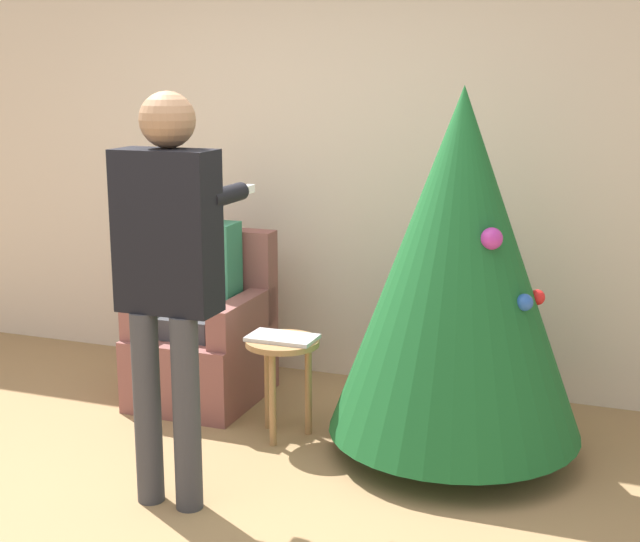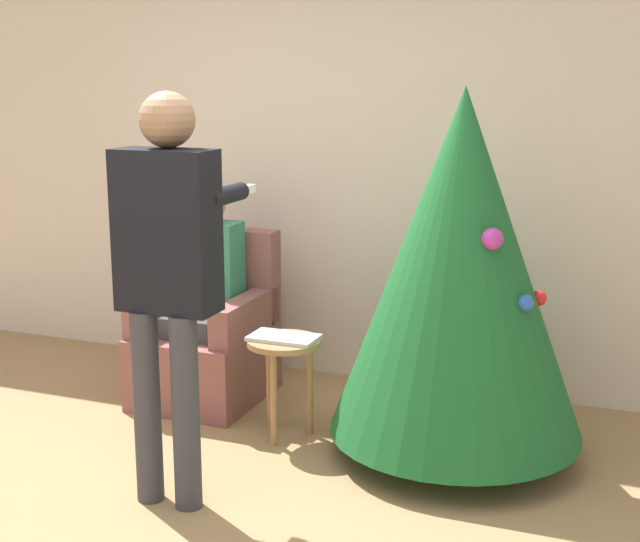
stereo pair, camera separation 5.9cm
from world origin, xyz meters
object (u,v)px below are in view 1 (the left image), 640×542
Objects in this scene: side_stool at (283,357)px; person_standing at (168,261)px; armchair at (205,342)px; person_seated at (201,286)px; christmas_tree at (459,264)px.

person_standing is at bearing -102.05° from side_stool.
person_standing is (0.48, -1.20, 0.76)m from armchair.
person_seated is 0.78m from side_stool.
armchair is at bearing 149.64° from side_stool.
person_seated is at bearing -90.00° from armchair.
person_standing is at bearing -139.12° from christmas_tree.
side_stool is (-0.88, -0.10, -0.54)m from christmas_tree.
person_standing is at bearing -68.26° from armchair.
christmas_tree is 1.47× the size of person_seated.
person_seated is (0.00, -0.03, 0.34)m from armchair.
christmas_tree is 1.88× the size of armchair.
person_seated reaches higher than side_stool.
side_stool is at bearing -30.36° from armchair.
person_seated is at bearing 170.52° from christmas_tree.
armchair is 0.78× the size of person_seated.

